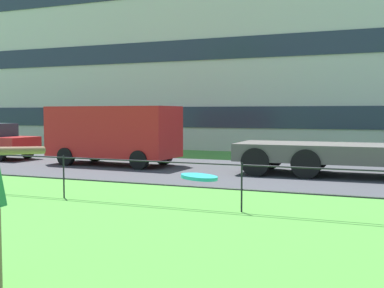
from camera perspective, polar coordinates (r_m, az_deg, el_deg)
name	(u,v)px	position (r m, az deg, el deg)	size (l,w,h in m)	color
street_strip	(234,171)	(16.64, 4.96, -3.20)	(80.00, 7.22, 0.01)	#424247
park_fence	(146,174)	(10.60, -5.45, -3.50)	(39.01, 0.04, 1.00)	black
frisbee	(199,177)	(3.52, 0.86, -3.91)	(0.34, 0.33, 0.05)	#2DB2C6
panel_van_center	(113,132)	(18.74, -9.23, 1.42)	(5.07, 2.25, 2.24)	red
apartment_building_background	(197,32)	(32.61, 0.61, 13.01)	(39.40, 12.22, 14.56)	beige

